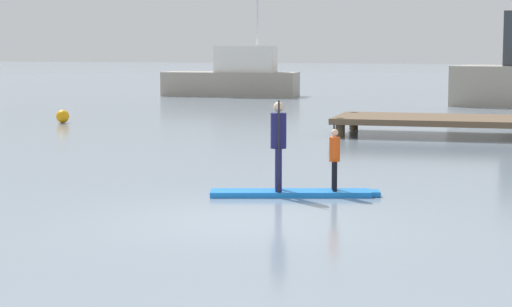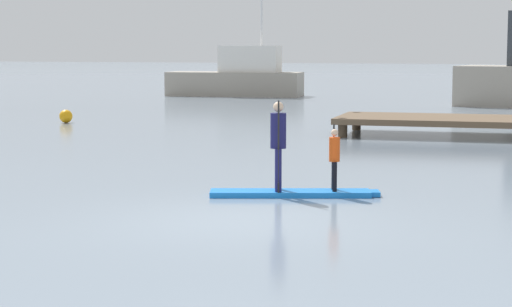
# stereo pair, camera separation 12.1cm
# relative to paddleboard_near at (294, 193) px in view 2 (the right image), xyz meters

# --- Properties ---
(ground_plane) EXTENTS (240.00, 240.00, 0.00)m
(ground_plane) POSITION_rel_paddleboard_near_xyz_m (-0.36, -2.46, -0.05)
(ground_plane) COLOR gray
(paddleboard_near) EXTENTS (3.12, 1.31, 0.10)m
(paddleboard_near) POSITION_rel_paddleboard_near_xyz_m (0.00, 0.00, 0.00)
(paddleboard_near) COLOR blue
(paddleboard_near) RESTS_ON ground
(paddler_adult) EXTENTS (0.35, 0.50, 1.67)m
(paddler_adult) POSITION_rel_paddleboard_near_xyz_m (-0.28, -0.08, 0.99)
(paddler_adult) COLOR #19194C
(paddler_adult) RESTS_ON paddleboard_near
(paddler_child_solo) EXTENTS (0.24, 0.39, 1.21)m
(paddler_child_solo) POSITION_rel_paddleboard_near_xyz_m (0.70, 0.20, 0.69)
(paddler_child_solo) COLOR black
(paddler_child_solo) RESTS_ON paddleboard_near
(fishing_boat_green_midground) EXTENTS (7.23, 2.41, 5.92)m
(fishing_boat_green_midground) POSITION_rel_paddleboard_near_xyz_m (-10.43, 31.99, 0.96)
(fishing_boat_green_midground) COLOR #9E9384
(fishing_boat_green_midground) RESTS_ON ground
(mooring_buoy_mid) EXTENTS (0.47, 0.47, 0.47)m
(mooring_buoy_mid) POSITION_rel_paddleboard_near_xyz_m (-11.44, 13.73, 0.18)
(mooring_buoy_mid) COLOR orange
(mooring_buoy_mid) RESTS_ON ground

